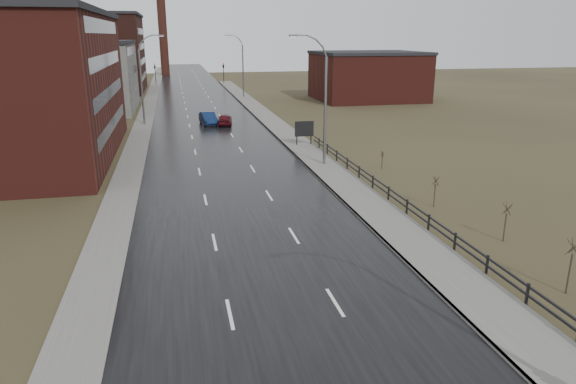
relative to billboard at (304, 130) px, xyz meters
name	(u,v)px	position (x,y,z in m)	size (l,w,h in m)	color
road	(207,125)	(-9.10, 15.39, -1.74)	(14.00, 300.00, 0.06)	black
sidewalk_right	(325,167)	(-0.50, -9.61, -1.68)	(3.20, 180.00, 0.18)	#595651
curb_right	(308,168)	(-2.02, -9.61, -1.68)	(0.16, 180.00, 0.18)	slate
sidewalk_left	(142,127)	(-17.30, 15.39, -1.71)	(2.40, 260.00, 0.12)	#595651
warehouse_mid	(79,76)	(-27.09, 33.39, 3.49)	(16.32, 20.40, 10.50)	slate
warehouse_far	(76,53)	(-32.09, 63.39, 5.99)	(26.52, 24.48, 15.50)	#331611
building_right	(368,76)	(21.20, 37.39, 2.49)	(18.36, 16.32, 8.50)	#471914
smokestack	(162,20)	(-15.10, 105.39, 13.73)	(2.70, 2.70, 30.70)	#331611
streetlight_right_mid	(322,100)	(-0.60, -8.61, 4.07)	(3.36, 0.28, 11.35)	slate
streetlight_left	(143,79)	(-16.80, 17.39, 4.07)	(3.36, 0.28, 11.35)	slate
streetlight_right_far	(241,66)	(-0.60, 45.39, 4.07)	(3.36, 0.28, 11.35)	slate
guardrail	(434,225)	(1.20, -26.29, -1.06)	(0.10, 53.05, 1.10)	black
shrub_c	(571,265)	(3.74, -33.97, -0.37)	(0.62, 0.65, 2.63)	#382D23
shrub_d	(506,222)	(4.69, -27.87, -0.57)	(0.53, 0.56, 2.25)	#382D23
shrub_e	(435,191)	(3.77, -21.40, -0.62)	(0.52, 0.54, 2.17)	#382D23
shrub_f	(382,159)	(4.31, -10.86, -0.91)	(0.39, 0.41, 1.62)	#382D23
billboard	(304,130)	(0.00, 0.00, 0.00)	(2.03, 0.17, 2.66)	black
traffic_light_left	(155,65)	(-17.10, 75.39, 2.83)	(0.58, 2.73, 5.30)	black
traffic_light_right	(223,64)	(-1.10, 75.39, 2.83)	(0.58, 2.73, 5.30)	black
car_near	(208,119)	(-8.94, 15.59, -0.96)	(1.71, 4.90, 1.62)	#0D1F45
car_far	(225,120)	(-6.89, 14.73, -1.02)	(1.76, 4.37, 1.49)	#490C14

